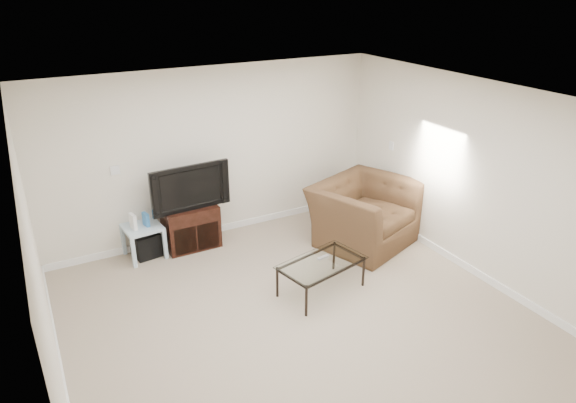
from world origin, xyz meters
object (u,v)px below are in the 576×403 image
side_table (144,241)px  recliner (365,204)px  television (188,185)px  subwoofer (146,244)px  tv_stand (191,226)px  coffee_table (321,277)px

side_table → recliner: recliner is taller
television → side_table: size_ratio=2.14×
side_table → recliner: bearing=-20.2°
television → subwoofer: bearing=172.0°
recliner → tv_stand: bearing=134.7°
subwoofer → tv_stand: bearing=-2.0°
side_table → subwoofer: bearing=39.4°
tv_stand → recliner: bearing=-25.8°
tv_stand → side_table: bearing=179.7°
tv_stand → subwoofer: tv_stand is taller
coffee_table → subwoofer: bearing=131.0°
recliner → side_table: bearing=140.0°
television → coffee_table: size_ratio=1.00×
television → recliner: size_ratio=0.75×
tv_stand → recliner: (2.26, -1.08, 0.29)m
subwoofer → side_table: bearing=-140.6°
television → tv_stand: bearing=87.0°
side_table → subwoofer: side_table is taller
subwoofer → coffee_table: 2.56m
tv_stand → coffee_table: size_ratio=0.71×
television → subwoofer: 1.02m
recliner → coffee_table: 1.54m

